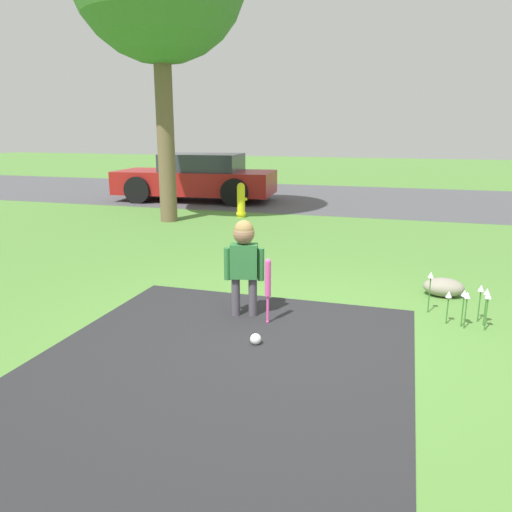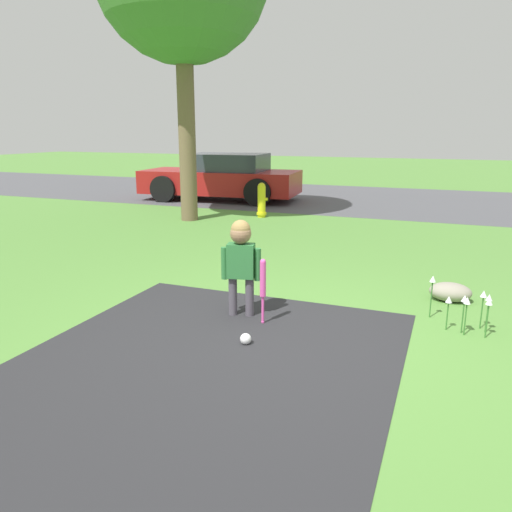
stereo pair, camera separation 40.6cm
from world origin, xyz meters
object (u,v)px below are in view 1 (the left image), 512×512
object	(u,v)px
child	(244,255)
parked_car	(197,178)
fire_hydrant	(241,201)
sports_ball	(256,339)
baseball_bat	(268,282)

from	to	relation	value
child	parked_car	world-z (taller)	parked_car
child	fire_hydrant	size ratio (longest dim) A/B	1.33
sports_ball	parked_car	world-z (taller)	parked_car
child	sports_ball	bearing A→B (deg)	-76.28
parked_car	child	bearing A→B (deg)	111.52
fire_hydrant	parked_car	size ratio (longest dim) A/B	0.17
baseball_bat	fire_hydrant	world-z (taller)	fire_hydrant
baseball_bat	sports_ball	xyz separation A→B (m)	(0.03, -0.50, -0.37)
baseball_bat	fire_hydrant	bearing A→B (deg)	111.03
sports_ball	fire_hydrant	distance (m)	6.46
fire_hydrant	parked_car	world-z (taller)	parked_car
sports_ball	fire_hydrant	size ratio (longest dim) A/B	0.13
child	sports_ball	xyz separation A→B (m)	(0.31, -0.63, -0.58)
sports_ball	fire_hydrant	bearing A→B (deg)	109.70
baseball_bat	sports_ball	distance (m)	0.62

